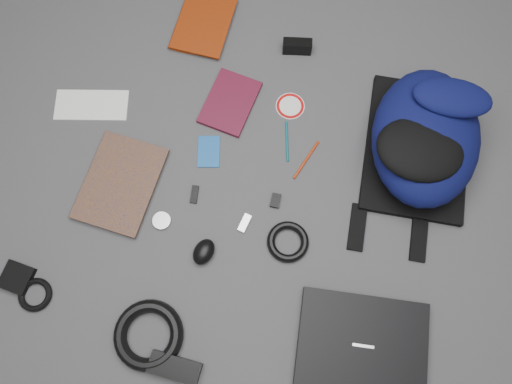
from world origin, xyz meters
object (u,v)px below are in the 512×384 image
at_px(mouse, 204,252).
at_px(power_brick, 175,368).
at_px(pouch, 17,278).
at_px(dvd_case, 230,102).
at_px(backpack, 426,137).
at_px(laptop, 362,346).
at_px(textbook_red, 178,18).
at_px(compact_camera, 297,46).
at_px(comic_book, 88,174).

relative_size(mouse, power_brick, 0.57).
height_order(power_brick, pouch, power_brick).
distance_m(mouse, power_brick, 0.30).
bearing_deg(dvd_case, backpack, 6.72).
height_order(mouse, pouch, mouse).
relative_size(laptop, power_brick, 2.49).
xyz_separation_m(laptop, textbook_red, (-0.84, 0.71, -0.00)).
height_order(backpack, textbook_red, backpack).
bearing_deg(backpack, mouse, -143.27).
distance_m(textbook_red, dvd_case, 0.33).
height_order(mouse, power_brick, mouse).
xyz_separation_m(power_brick, pouch, (-0.49, 0.05, -0.01)).
distance_m(laptop, compact_camera, 0.88).
xyz_separation_m(compact_camera, pouch, (-0.45, -0.93, -0.01)).
bearing_deg(laptop, compact_camera, 107.41).
height_order(comic_book, mouse, mouse).
bearing_deg(compact_camera, mouse, -110.25).
distance_m(comic_book, dvd_case, 0.46).
distance_m(textbook_red, power_brick, 1.03).
height_order(textbook_red, dvd_case, textbook_red).
distance_m(backpack, comic_book, 0.94).
bearing_deg(comic_book, textbook_red, 82.95).
height_order(backpack, pouch, backpack).
relative_size(comic_book, compact_camera, 3.10).
relative_size(laptop, compact_camera, 3.75).
relative_size(backpack, mouse, 6.08).
height_order(laptop, dvd_case, laptop).
height_order(laptop, textbook_red, laptop).
bearing_deg(compact_camera, laptop, -77.78).
bearing_deg(backpack, dvd_case, 174.83).
height_order(comic_book, pouch, comic_book).
bearing_deg(pouch, textbook_red, 85.58).
xyz_separation_m(compact_camera, power_brick, (0.04, -0.98, -0.01)).
bearing_deg(comic_book, laptop, -14.52).
height_order(backpack, compact_camera, backpack).
bearing_deg(pouch, backpack, 40.37).
xyz_separation_m(textbook_red, power_brick, (0.42, -0.94, 0.00)).
bearing_deg(mouse, textbook_red, 125.41).
bearing_deg(compact_camera, pouch, -134.99).
bearing_deg(textbook_red, pouch, -101.59).
bearing_deg(mouse, dvd_case, 109.48).
relative_size(dvd_case, power_brick, 1.43).
relative_size(compact_camera, pouch, 1.14).
distance_m(compact_camera, pouch, 1.03).
bearing_deg(comic_book, backpack, 22.15).
distance_m(power_brick, pouch, 0.49).
distance_m(backpack, mouse, 0.68).
relative_size(textbook_red, compact_camera, 2.53).
xyz_separation_m(backpack, mouse, (-0.45, -0.50, -0.07)).
xyz_separation_m(textbook_red, mouse, (0.37, -0.64, 0.01)).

